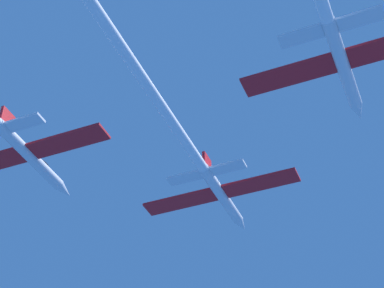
% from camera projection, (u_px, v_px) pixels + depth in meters
% --- Properties ---
extents(jet_lead, '(18.02, 50.54, 2.98)m').
position_uv_depth(jet_lead, '(174.00, 124.00, 65.17)').
color(jet_lead, white).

